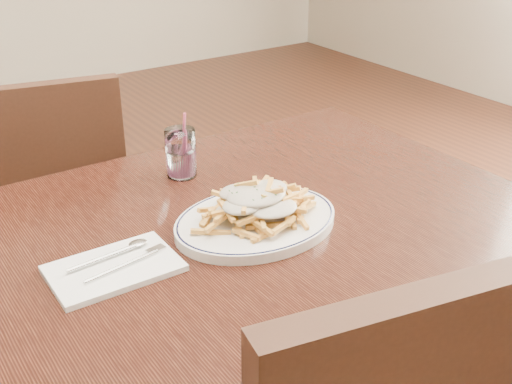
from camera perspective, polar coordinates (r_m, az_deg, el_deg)
table at (r=1.21m, az=-2.90°, el=-6.38°), size 1.20×0.80×0.75m
chair_far at (r=1.75m, az=-18.45°, el=-2.57°), size 0.50×0.50×0.91m
fries_plate at (r=1.16m, az=-0.00°, el=-2.61°), size 0.37×0.34×0.02m
loaded_fries at (r=1.14m, az=-0.00°, el=-0.73°), size 0.22×0.18×0.06m
napkin at (r=1.06m, az=-12.52°, el=-6.64°), size 0.21×0.13×0.01m
cutlery at (r=1.06m, az=-12.69°, el=-6.16°), size 0.17×0.08×0.01m
water_glass at (r=1.35m, az=-6.68°, el=3.21°), size 0.06×0.06×0.14m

